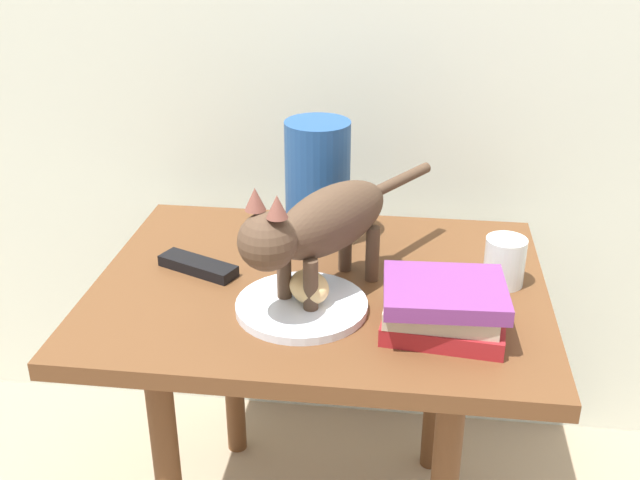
{
  "coord_description": "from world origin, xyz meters",
  "views": [
    {
      "loc": [
        0.15,
        -1.16,
        1.22
      ],
      "look_at": [
        0.0,
        0.0,
        0.66
      ],
      "focal_mm": 42.77,
      "sensor_mm": 36.0,
      "label": 1
    }
  ],
  "objects_px": {
    "bread_roll": "(309,287)",
    "tv_remote": "(198,266)",
    "cat": "(320,225)",
    "book_stack": "(444,306)",
    "green_vase": "(318,182)",
    "plate": "(302,306)",
    "side_table": "(320,322)",
    "candle_jar": "(504,264)"
  },
  "relations": [
    {
      "from": "cat",
      "to": "book_stack",
      "type": "distance_m",
      "value": 0.23
    },
    {
      "from": "cat",
      "to": "candle_jar",
      "type": "relative_size",
      "value": 4.9
    },
    {
      "from": "side_table",
      "to": "bread_roll",
      "type": "height_order",
      "value": "bread_roll"
    },
    {
      "from": "bread_roll",
      "to": "green_vase",
      "type": "bearing_deg",
      "value": 94.33
    },
    {
      "from": "book_stack",
      "to": "tv_remote",
      "type": "bearing_deg",
      "value": 161.5
    },
    {
      "from": "candle_jar",
      "to": "book_stack",
      "type": "bearing_deg",
      "value": -122.81
    },
    {
      "from": "green_vase",
      "to": "tv_remote",
      "type": "bearing_deg",
      "value": -140.61
    },
    {
      "from": "side_table",
      "to": "candle_jar",
      "type": "relative_size",
      "value": 9.17
    },
    {
      "from": "book_stack",
      "to": "bread_roll",
      "type": "bearing_deg",
      "value": 169.25
    },
    {
      "from": "cat",
      "to": "candle_jar",
      "type": "xyz_separation_m",
      "value": [
        0.31,
        0.09,
        -0.09
      ]
    },
    {
      "from": "plate",
      "to": "cat",
      "type": "distance_m",
      "value": 0.14
    },
    {
      "from": "book_stack",
      "to": "green_vase",
      "type": "distance_m",
      "value": 0.39
    },
    {
      "from": "book_stack",
      "to": "green_vase",
      "type": "height_order",
      "value": "green_vase"
    },
    {
      "from": "cat",
      "to": "green_vase",
      "type": "xyz_separation_m",
      "value": [
        -0.03,
        0.23,
        -0.01
      ]
    },
    {
      "from": "side_table",
      "to": "book_stack",
      "type": "distance_m",
      "value": 0.28
    },
    {
      "from": "candle_jar",
      "to": "tv_remote",
      "type": "distance_m",
      "value": 0.54
    },
    {
      "from": "book_stack",
      "to": "tv_remote",
      "type": "relative_size",
      "value": 1.32
    },
    {
      "from": "side_table",
      "to": "candle_jar",
      "type": "distance_m",
      "value": 0.34
    },
    {
      "from": "cat",
      "to": "book_stack",
      "type": "xyz_separation_m",
      "value": [
        0.2,
        -0.08,
        -0.09
      ]
    },
    {
      "from": "bread_roll",
      "to": "tv_remote",
      "type": "distance_m",
      "value": 0.24
    },
    {
      "from": "bread_roll",
      "to": "cat",
      "type": "bearing_deg",
      "value": 70.66
    },
    {
      "from": "side_table",
      "to": "cat",
      "type": "bearing_deg",
      "value": -82.71
    },
    {
      "from": "cat",
      "to": "book_stack",
      "type": "bearing_deg",
      "value": -21.23
    },
    {
      "from": "bread_roll",
      "to": "tv_remote",
      "type": "height_order",
      "value": "bread_roll"
    },
    {
      "from": "bread_roll",
      "to": "green_vase",
      "type": "xyz_separation_m",
      "value": [
        -0.02,
        0.26,
        0.08
      ]
    },
    {
      "from": "green_vase",
      "to": "tv_remote",
      "type": "height_order",
      "value": "green_vase"
    },
    {
      "from": "book_stack",
      "to": "green_vase",
      "type": "relative_size",
      "value": 0.84
    },
    {
      "from": "side_table",
      "to": "plate",
      "type": "height_order",
      "value": "plate"
    },
    {
      "from": "cat",
      "to": "tv_remote",
      "type": "distance_m",
      "value": 0.27
    },
    {
      "from": "side_table",
      "to": "green_vase",
      "type": "height_order",
      "value": "green_vase"
    },
    {
      "from": "cat",
      "to": "tv_remote",
      "type": "relative_size",
      "value": 2.77
    },
    {
      "from": "side_table",
      "to": "bread_roll",
      "type": "distance_m",
      "value": 0.15
    },
    {
      "from": "book_stack",
      "to": "tv_remote",
      "type": "height_order",
      "value": "book_stack"
    },
    {
      "from": "book_stack",
      "to": "candle_jar",
      "type": "distance_m",
      "value": 0.2
    },
    {
      "from": "side_table",
      "to": "plate",
      "type": "distance_m",
      "value": 0.14
    },
    {
      "from": "cat",
      "to": "green_vase",
      "type": "bearing_deg",
      "value": 98.34
    },
    {
      "from": "plate",
      "to": "green_vase",
      "type": "relative_size",
      "value": 0.91
    },
    {
      "from": "cat",
      "to": "tv_remote",
      "type": "bearing_deg",
      "value": 163.98
    },
    {
      "from": "book_stack",
      "to": "candle_jar",
      "type": "relative_size",
      "value": 2.33
    },
    {
      "from": "side_table",
      "to": "bread_roll",
      "type": "xyz_separation_m",
      "value": [
        -0.01,
        -0.09,
        0.12
      ]
    },
    {
      "from": "bread_roll",
      "to": "cat",
      "type": "distance_m",
      "value": 0.1
    },
    {
      "from": "tv_remote",
      "to": "side_table",
      "type": "bearing_deg",
      "value": 20.75
    }
  ]
}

